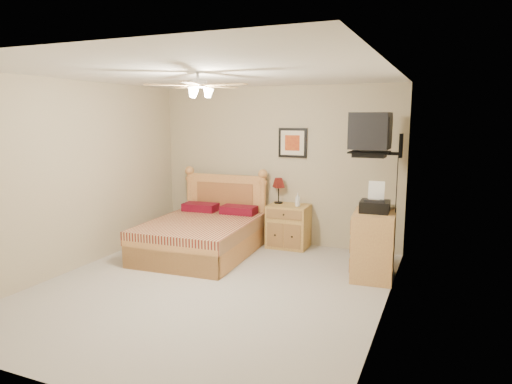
# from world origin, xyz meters

# --- Properties ---
(floor) EXTENTS (4.50, 4.50, 0.00)m
(floor) POSITION_xyz_m (0.00, 0.00, 0.00)
(floor) COLOR #A59E95
(floor) RESTS_ON ground
(ceiling) EXTENTS (4.00, 4.50, 0.04)m
(ceiling) POSITION_xyz_m (0.00, 0.00, 2.50)
(ceiling) COLOR white
(ceiling) RESTS_ON ground
(wall_back) EXTENTS (4.00, 0.04, 2.50)m
(wall_back) POSITION_xyz_m (0.00, 2.25, 1.25)
(wall_back) COLOR tan
(wall_back) RESTS_ON ground
(wall_front) EXTENTS (4.00, 0.04, 2.50)m
(wall_front) POSITION_xyz_m (0.00, -2.25, 1.25)
(wall_front) COLOR tan
(wall_front) RESTS_ON ground
(wall_left) EXTENTS (0.04, 4.50, 2.50)m
(wall_left) POSITION_xyz_m (-2.00, 0.00, 1.25)
(wall_left) COLOR tan
(wall_left) RESTS_ON ground
(wall_right) EXTENTS (0.04, 4.50, 2.50)m
(wall_right) POSITION_xyz_m (2.00, 0.00, 1.25)
(wall_right) COLOR tan
(wall_right) RESTS_ON ground
(bed) EXTENTS (1.52, 1.94, 1.20)m
(bed) POSITION_xyz_m (-0.77, 1.12, 0.60)
(bed) COLOR #C67B43
(bed) RESTS_ON ground
(nightstand) EXTENTS (0.63, 0.48, 0.67)m
(nightstand) POSITION_xyz_m (0.29, 2.00, 0.34)
(nightstand) COLOR olive
(nightstand) RESTS_ON ground
(table_lamp) EXTENTS (0.24, 0.24, 0.41)m
(table_lamp) POSITION_xyz_m (0.09, 2.09, 0.87)
(table_lamp) COLOR #5E1612
(table_lamp) RESTS_ON nightstand
(lotion_bottle) EXTENTS (0.10, 0.10, 0.21)m
(lotion_bottle) POSITION_xyz_m (0.45, 1.96, 0.77)
(lotion_bottle) COLOR silver
(lotion_bottle) RESTS_ON nightstand
(framed_picture) EXTENTS (0.46, 0.04, 0.46)m
(framed_picture) POSITION_xyz_m (0.27, 2.23, 1.62)
(framed_picture) COLOR black
(framed_picture) RESTS_ON wall_back
(dresser) EXTENTS (0.56, 0.76, 0.85)m
(dresser) POSITION_xyz_m (1.73, 1.14, 0.43)
(dresser) COLOR #B27247
(dresser) RESTS_ON ground
(fax_machine) EXTENTS (0.37, 0.39, 0.37)m
(fax_machine) POSITION_xyz_m (1.73, 1.12, 1.04)
(fax_machine) COLOR black
(fax_machine) RESTS_ON dresser
(magazine_lower) EXTENTS (0.24, 0.28, 0.02)m
(magazine_lower) POSITION_xyz_m (1.74, 1.39, 0.86)
(magazine_lower) COLOR beige
(magazine_lower) RESTS_ON dresser
(magazine_upper) EXTENTS (0.21, 0.27, 0.02)m
(magazine_upper) POSITION_xyz_m (1.74, 1.40, 0.88)
(magazine_upper) COLOR gray
(magazine_upper) RESTS_ON magazine_lower
(wall_tv) EXTENTS (0.56, 0.46, 0.58)m
(wall_tv) POSITION_xyz_m (1.75, 1.34, 1.81)
(wall_tv) COLOR black
(wall_tv) RESTS_ON wall_right
(ceiling_fan) EXTENTS (1.14, 1.14, 0.28)m
(ceiling_fan) POSITION_xyz_m (0.00, -0.20, 2.36)
(ceiling_fan) COLOR silver
(ceiling_fan) RESTS_ON ceiling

